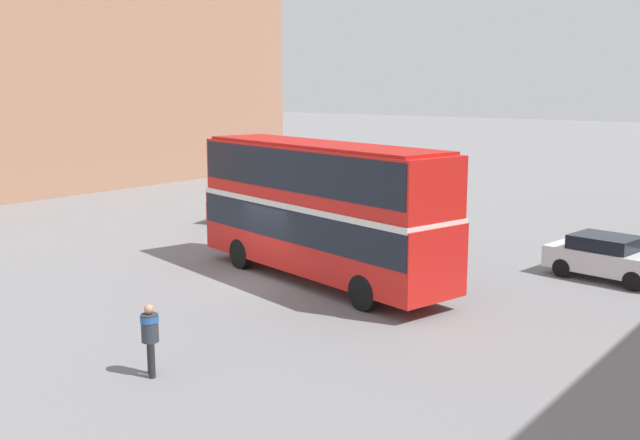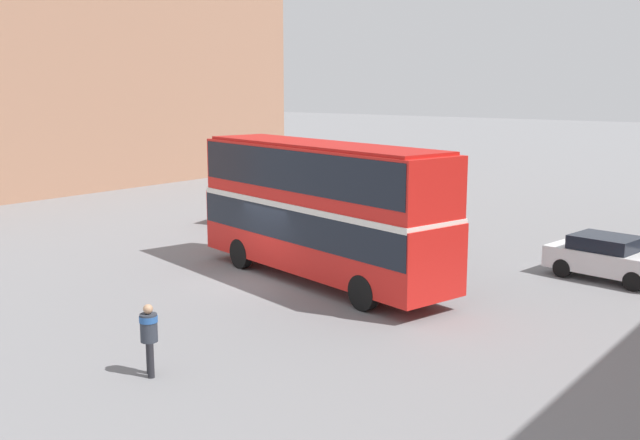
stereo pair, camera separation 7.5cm
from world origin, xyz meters
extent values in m
plane|color=slate|center=(0.00, 0.00, 0.00)|extent=(240.00, 240.00, 0.00)
cube|color=#9E7056|center=(-27.12, 10.18, 7.88)|extent=(10.06, 34.38, 15.75)
cube|color=red|center=(1.73, 1.36, 1.55)|extent=(10.99, 4.89, 2.17)
cube|color=red|center=(1.73, 1.36, 3.62)|extent=(10.82, 4.78, 1.96)
cube|color=black|center=(1.73, 1.36, 2.04)|extent=(10.90, 4.90, 1.07)
cube|color=black|center=(1.73, 1.36, 3.85)|extent=(10.67, 4.77, 1.33)
cube|color=silver|center=(1.73, 1.36, 2.67)|extent=(10.90, 4.89, 0.20)
cube|color=#B11A15|center=(1.73, 1.36, 4.65)|extent=(10.31, 4.50, 0.10)
cylinder|color=black|center=(5.32, 1.64, 0.54)|extent=(1.13, 0.54, 1.09)
cylinder|color=black|center=(4.81, -0.51, 0.54)|extent=(1.13, 0.54, 1.09)
cylinder|color=black|center=(-1.14, 3.17, 0.54)|extent=(1.13, 0.54, 1.09)
cylinder|color=black|center=(-1.65, 1.03, 0.54)|extent=(1.13, 0.54, 1.09)
cylinder|color=#232328|center=(3.91, -7.75, 0.41)|extent=(0.15, 0.15, 0.82)
cylinder|color=#232328|center=(3.70, -7.60, 0.41)|extent=(0.15, 0.15, 0.82)
cylinder|color=#2D333D|center=(3.80, -7.68, 1.15)|extent=(0.55, 0.55, 0.65)
cylinder|color=#28569E|center=(3.80, -7.68, 1.36)|extent=(0.58, 0.58, 0.14)
sphere|color=tan|center=(3.80, -7.68, 1.59)|extent=(0.22, 0.22, 0.22)
cube|color=maroon|center=(-7.12, 7.55, 0.69)|extent=(4.31, 2.69, 0.84)
cube|color=black|center=(-7.27, 7.51, 1.39)|extent=(2.40, 2.05, 0.56)
cylinder|color=black|center=(-6.11, 8.62, 0.32)|extent=(0.67, 0.37, 0.64)
cylinder|color=black|center=(-5.72, 7.07, 0.32)|extent=(0.67, 0.37, 0.64)
cylinder|color=black|center=(-8.52, 8.02, 0.32)|extent=(0.67, 0.37, 0.64)
cylinder|color=black|center=(-8.13, 6.47, 0.32)|extent=(0.67, 0.37, 0.64)
cube|color=silver|center=(9.41, 7.61, 0.65)|extent=(4.22, 2.42, 0.76)
cube|color=black|center=(9.26, 7.64, 1.27)|extent=(2.29, 1.97, 0.47)
cylinder|color=black|center=(10.52, 6.59, 0.32)|extent=(0.67, 0.31, 0.64)
cylinder|color=black|center=(8.30, 8.63, 0.32)|extent=(0.67, 0.31, 0.64)
cylinder|color=black|center=(8.07, 6.93, 0.32)|extent=(0.67, 0.31, 0.64)
camera|label=1|loc=(16.83, -18.21, 6.62)|focal=42.00mm
camera|label=2|loc=(16.88, -18.16, 6.62)|focal=42.00mm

